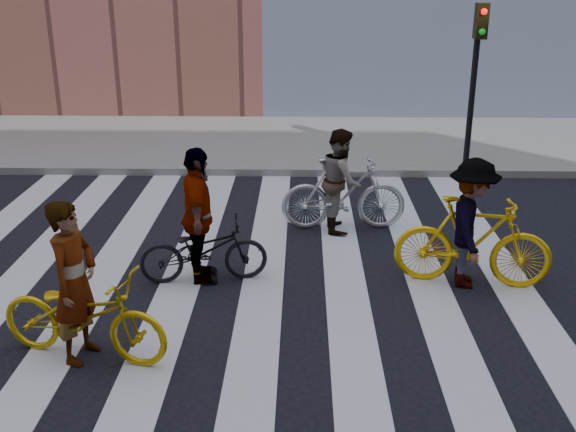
{
  "coord_description": "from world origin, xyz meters",
  "views": [
    {
      "loc": [
        1.06,
        -7.92,
        3.99
      ],
      "look_at": [
        0.88,
        0.3,
        0.92
      ],
      "focal_mm": 42.0,
      "sensor_mm": 36.0,
      "label": 1
    }
  ],
  "objects_px": {
    "bike_yellow_left": "(83,315)",
    "rider_rear": "(198,216)",
    "bike_dark_rear": "(204,250)",
    "rider_mid": "(341,180)",
    "traffic_signal": "(476,60)",
    "bike_yellow_right": "(473,242)",
    "rider_right": "(471,224)",
    "rider_left": "(74,282)",
    "bike_silver_mid": "(344,194)"
  },
  "relations": [
    {
      "from": "bike_yellow_right",
      "to": "rider_left",
      "type": "height_order",
      "value": "rider_left"
    },
    {
      "from": "bike_yellow_left",
      "to": "bike_silver_mid",
      "type": "bearing_deg",
      "value": -24.12
    },
    {
      "from": "rider_right",
      "to": "bike_yellow_right",
      "type": "bearing_deg",
      "value": -80.22
    },
    {
      "from": "rider_mid",
      "to": "rider_right",
      "type": "relative_size",
      "value": 0.95
    },
    {
      "from": "bike_yellow_left",
      "to": "rider_left",
      "type": "bearing_deg",
      "value": 103.64
    },
    {
      "from": "bike_silver_mid",
      "to": "bike_dark_rear",
      "type": "height_order",
      "value": "bike_silver_mid"
    },
    {
      "from": "rider_mid",
      "to": "rider_rear",
      "type": "bearing_deg",
      "value": 132.12
    },
    {
      "from": "bike_dark_rear",
      "to": "rider_left",
      "type": "bearing_deg",
      "value": 141.42
    },
    {
      "from": "bike_yellow_left",
      "to": "bike_yellow_right",
      "type": "bearing_deg",
      "value": -54.02
    },
    {
      "from": "bike_dark_rear",
      "to": "rider_rear",
      "type": "xyz_separation_m",
      "value": [
        -0.05,
        0.0,
        0.48
      ]
    },
    {
      "from": "bike_yellow_left",
      "to": "rider_mid",
      "type": "height_order",
      "value": "rider_mid"
    },
    {
      "from": "bike_yellow_right",
      "to": "rider_rear",
      "type": "relative_size",
      "value": 1.1
    },
    {
      "from": "rider_rear",
      "to": "bike_yellow_right",
      "type": "bearing_deg",
      "value": -99.79
    },
    {
      "from": "bike_yellow_right",
      "to": "rider_mid",
      "type": "relative_size",
      "value": 1.23
    },
    {
      "from": "bike_yellow_left",
      "to": "bike_dark_rear",
      "type": "relative_size",
      "value": 1.14
    },
    {
      "from": "bike_silver_mid",
      "to": "rider_rear",
      "type": "relative_size",
      "value": 1.07
    },
    {
      "from": "bike_yellow_left",
      "to": "bike_dark_rear",
      "type": "xyz_separation_m",
      "value": [
        1.01,
        1.9,
        -0.06
      ]
    },
    {
      "from": "rider_left",
      "to": "rider_rear",
      "type": "xyz_separation_m",
      "value": [
        1.01,
        1.9,
        0.03
      ]
    },
    {
      "from": "bike_silver_mid",
      "to": "rider_mid",
      "type": "xyz_separation_m",
      "value": [
        -0.05,
        0.0,
        0.23
      ]
    },
    {
      "from": "bike_dark_rear",
      "to": "rider_left",
      "type": "relative_size",
      "value": 0.95
    },
    {
      "from": "traffic_signal",
      "to": "bike_yellow_right",
      "type": "distance_m",
      "value": 5.48
    },
    {
      "from": "rider_left",
      "to": "rider_mid",
      "type": "height_order",
      "value": "rider_left"
    },
    {
      "from": "bike_yellow_left",
      "to": "rider_right",
      "type": "xyz_separation_m",
      "value": [
        4.5,
        1.87,
        0.36
      ]
    },
    {
      "from": "bike_silver_mid",
      "to": "rider_right",
      "type": "xyz_separation_m",
      "value": [
        1.52,
        -1.97,
        0.27
      ]
    },
    {
      "from": "bike_silver_mid",
      "to": "rider_left",
      "type": "relative_size",
      "value": 1.1
    },
    {
      "from": "bike_dark_rear",
      "to": "rider_right",
      "type": "bearing_deg",
      "value": -99.81
    },
    {
      "from": "bike_yellow_right",
      "to": "rider_rear",
      "type": "distance_m",
      "value": 3.6
    },
    {
      "from": "bike_dark_rear",
      "to": "traffic_signal",
      "type": "bearing_deg",
      "value": -51.74
    },
    {
      "from": "bike_dark_rear",
      "to": "rider_mid",
      "type": "relative_size",
      "value": 1.03
    },
    {
      "from": "bike_dark_rear",
      "to": "rider_right",
      "type": "xyz_separation_m",
      "value": [
        3.48,
        -0.03,
        0.42
      ]
    },
    {
      "from": "bike_silver_mid",
      "to": "rider_rear",
      "type": "xyz_separation_m",
      "value": [
        -2.01,
        -1.94,
        0.33
      ]
    },
    {
      "from": "rider_right",
      "to": "rider_rear",
      "type": "bearing_deg",
      "value": 99.3
    },
    {
      "from": "traffic_signal",
      "to": "bike_dark_rear",
      "type": "relative_size",
      "value": 1.97
    },
    {
      "from": "bike_dark_rear",
      "to": "rider_right",
      "type": "height_order",
      "value": "rider_right"
    },
    {
      "from": "bike_silver_mid",
      "to": "rider_left",
      "type": "distance_m",
      "value": 4.9
    },
    {
      "from": "rider_mid",
      "to": "bike_silver_mid",
      "type": "bearing_deg",
      "value": -92.61
    },
    {
      "from": "traffic_signal",
      "to": "rider_right",
      "type": "bearing_deg",
      "value": -102.75
    },
    {
      "from": "rider_right",
      "to": "rider_rear",
      "type": "xyz_separation_m",
      "value": [
        -3.53,
        0.03,
        0.06
      ]
    },
    {
      "from": "bike_dark_rear",
      "to": "rider_mid",
      "type": "bearing_deg",
      "value": -53.85
    },
    {
      "from": "bike_silver_mid",
      "to": "rider_right",
      "type": "bearing_deg",
      "value": -144.9
    },
    {
      "from": "bike_yellow_left",
      "to": "bike_silver_mid",
      "type": "height_order",
      "value": "bike_silver_mid"
    },
    {
      "from": "rider_left",
      "to": "bike_yellow_left",
      "type": "bearing_deg",
      "value": -76.36
    },
    {
      "from": "bike_yellow_left",
      "to": "rider_left",
      "type": "distance_m",
      "value": 0.39
    },
    {
      "from": "bike_yellow_left",
      "to": "rider_left",
      "type": "relative_size",
      "value": 1.08
    },
    {
      "from": "traffic_signal",
      "to": "rider_mid",
      "type": "height_order",
      "value": "traffic_signal"
    },
    {
      "from": "bike_yellow_left",
      "to": "rider_rear",
      "type": "height_order",
      "value": "rider_rear"
    },
    {
      "from": "bike_yellow_right",
      "to": "rider_right",
      "type": "distance_m",
      "value": 0.26
    },
    {
      "from": "traffic_signal",
      "to": "rider_right",
      "type": "relative_size",
      "value": 1.93
    },
    {
      "from": "bike_yellow_left",
      "to": "rider_right",
      "type": "relative_size",
      "value": 1.12
    },
    {
      "from": "bike_dark_rear",
      "to": "rider_rear",
      "type": "relative_size",
      "value": 0.92
    }
  ]
}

